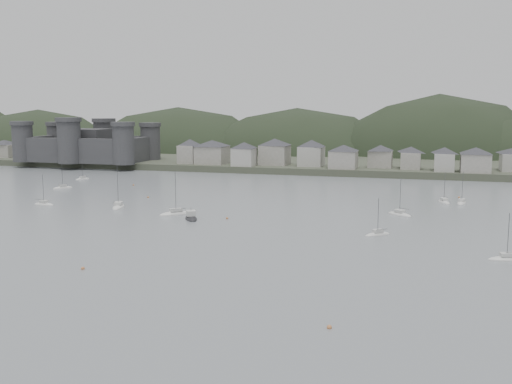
% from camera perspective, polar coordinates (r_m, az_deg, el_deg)
% --- Properties ---
extents(ground, '(900.00, 900.00, 0.00)m').
position_cam_1_polar(ground, '(98.99, -12.58, -9.36)').
color(ground, slate).
rests_on(ground, ground).
extents(far_shore_land, '(900.00, 250.00, 3.00)m').
position_cam_1_polar(far_shore_land, '(381.17, 9.44, 3.81)').
color(far_shore_land, '#383D2D').
rests_on(far_shore_land, ground).
extents(forested_ridge, '(851.55, 103.94, 102.57)m').
position_cam_1_polar(forested_ridge, '(356.48, 9.66, 1.45)').
color(forested_ridge, black).
rests_on(forested_ridge, ground).
extents(castle, '(66.00, 43.00, 20.00)m').
position_cam_1_polar(castle, '(311.06, -15.97, 4.41)').
color(castle, '#37373A').
rests_on(castle, far_shore_land).
extents(waterfront_town, '(451.48, 28.46, 12.92)m').
position_cam_1_polar(waterfront_town, '(266.47, 17.33, 3.29)').
color(waterfront_town, gray).
rests_on(waterfront_town, far_shore_land).
extents(moored_fleet, '(240.38, 177.42, 13.34)m').
position_cam_1_polar(moored_fleet, '(151.39, 4.09, -3.03)').
color(moored_fleet, silver).
rests_on(moored_fleet, ground).
extents(motor_launch_far, '(6.82, 8.81, 4.00)m').
position_cam_1_polar(motor_launch_far, '(158.31, -6.30, -2.53)').
color(motor_launch_far, black).
rests_on(motor_launch_far, ground).
extents(mooring_buoys, '(145.83, 128.59, 0.70)m').
position_cam_1_polar(mooring_buoys, '(155.77, 1.58, -2.71)').
color(mooring_buoys, '#BD723F').
rests_on(mooring_buoys, ground).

